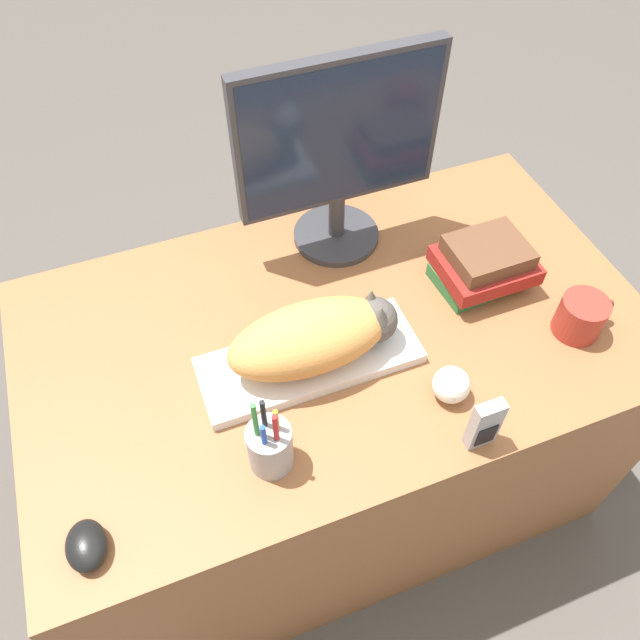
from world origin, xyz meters
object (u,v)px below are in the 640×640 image
cat (317,336)px  monitor (339,147)px  coffee_mug (582,316)px  baseball (451,385)px  keyboard (310,360)px  phone (485,425)px  computer_mouse (86,546)px  pen_cup (270,446)px  book_stack (483,264)px

cat → monitor: (0.16, 0.31, 0.17)m
coffee_mug → baseball: 0.32m
monitor → keyboard: bearing=-120.4°
phone → computer_mouse: bearing=175.5°
cat → keyboard: bearing=180.0°
keyboard → phone: phone is taller
pen_cup → baseball: (0.36, 0.01, -0.02)m
cat → computer_mouse: size_ratio=3.84×
pen_cup → computer_mouse: bearing=-172.3°
keyboard → coffee_mug: 0.55m
coffee_mug → book_stack: 0.22m
coffee_mug → cat: bearing=167.5°
cat → coffee_mug: bearing=-12.5°
keyboard → baseball: bearing=-36.2°
computer_mouse → phone: phone is taller
keyboard → computer_mouse: computer_mouse is taller
computer_mouse → keyboard: bearing=25.0°
computer_mouse → baseball: (0.68, 0.05, 0.02)m
monitor → computer_mouse: size_ratio=5.06×
monitor → computer_mouse: bearing=-140.7°
monitor → book_stack: bearing=-44.7°
cat → baseball: cat is taller
computer_mouse → pen_cup: pen_cup is taller
coffee_mug → pen_cup: size_ratio=0.65×
cat → coffee_mug: cat is taller
pen_cup → phone: 0.37m
monitor → pen_cup: size_ratio=2.34×
monitor → phone: size_ratio=3.71×
computer_mouse → pen_cup: size_ratio=0.46×
coffee_mug → phone: 0.35m
computer_mouse → book_stack: book_stack is taller
keyboard → computer_mouse: (-0.46, -0.21, 0.01)m
keyboard → baseball: (0.22, -0.16, 0.02)m
pen_cup → phone: pen_cup is taller
computer_mouse → coffee_mug: 1.00m
cat → baseball: size_ratio=4.75×
cat → monitor: size_ratio=0.76×
coffee_mug → pen_cup: 0.68m
coffee_mug → phone: bearing=-154.3°
cat → pen_cup: size_ratio=1.77×
computer_mouse → coffee_mug: bearing=5.6°
keyboard → baseball: baseball is taller
book_stack → pen_cup: bearing=-156.5°
phone → monitor: bearing=94.3°
computer_mouse → monitor: bearing=39.3°
computer_mouse → phone: (0.68, -0.05, 0.04)m
baseball → phone: phone is taller
pen_cup → cat: bearing=48.3°
baseball → phone: 0.11m
pen_cup → book_stack: (0.56, 0.24, -0.00)m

